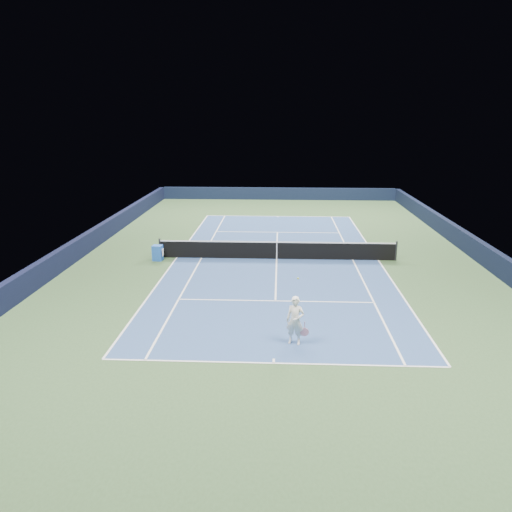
{
  "coord_description": "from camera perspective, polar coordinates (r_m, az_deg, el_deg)",
  "views": [
    {
      "loc": [
        0.12,
        -26.1,
        7.55
      ],
      "look_at": [
        -0.98,
        -3.0,
        1.0
      ],
      "focal_mm": 35.0,
      "sensor_mm": 36.0,
      "label": 1
    }
  ],
  "objects": [
    {
      "name": "baseline_near",
      "position": [
        16.09,
        2.04,
        -12.14
      ],
      "size": [
        10.97,
        0.08,
        0.0
      ],
      "primitive_type": "cube",
      "color": "white",
      "rests_on": "ground"
    },
    {
      "name": "tennis_player",
      "position": [
        17.05,
        4.52,
        -7.37
      ],
      "size": [
        0.82,
        1.31,
        2.05
      ],
      "color": "white",
      "rests_on": "ground"
    },
    {
      "name": "sideline_doubles_right",
      "position": [
        27.69,
        13.8,
        -0.46
      ],
      "size": [
        0.08,
        23.77,
        0.0
      ],
      "primitive_type": "cube",
      "color": "white",
      "rests_on": "ground"
    },
    {
      "name": "wall_far",
      "position": [
        46.45,
        2.57,
        7.13
      ],
      "size": [
        22.0,
        0.35,
        1.1
      ],
      "primitive_type": "cube",
      "color": "black",
      "rests_on": "ground"
    },
    {
      "name": "service_line_far",
      "position": [
        33.36,
        2.46,
        2.73
      ],
      "size": [
        8.23,
        0.08,
        0.0
      ],
      "primitive_type": "cube",
      "color": "white",
      "rests_on": "ground"
    },
    {
      "name": "service_line_near",
      "position": [
        21.09,
        2.24,
        -5.14
      ],
      "size": [
        8.23,
        0.08,
        0.0
      ],
      "primitive_type": "cube",
      "color": "white",
      "rests_on": "ground"
    },
    {
      "name": "center_mark_far",
      "position": [
        38.58,
        2.51,
        4.52
      ],
      "size": [
        0.08,
        0.3,
        0.0
      ],
      "primitive_type": "cube",
      "color": "white",
      "rests_on": "ground"
    },
    {
      "name": "center_mark_near",
      "position": [
        16.22,
        2.04,
        -11.89
      ],
      "size": [
        0.08,
        0.3,
        0.0
      ],
      "primitive_type": "cube",
      "color": "white",
      "rests_on": "ground"
    },
    {
      "name": "sideline_doubles_left",
      "position": [
        27.74,
        -9.03,
        -0.16
      ],
      "size": [
        0.08,
        23.77,
        0.0
      ],
      "primitive_type": "cube",
      "color": "white",
      "rests_on": "ground"
    },
    {
      "name": "center_service_line",
      "position": [
        27.16,
        2.37,
        -0.32
      ],
      "size": [
        0.08,
        12.8,
        0.0
      ],
      "primitive_type": "cube",
      "color": "white",
      "rests_on": "ground"
    },
    {
      "name": "court_surface",
      "position": [
        27.17,
        2.37,
        -0.33
      ],
      "size": [
        10.97,
        23.77,
        0.01
      ],
      "primitive_type": "cube",
      "color": "navy",
      "rests_on": "ground"
    },
    {
      "name": "sideline_singles_right",
      "position": [
        27.46,
        10.99,
        -0.42
      ],
      "size": [
        0.08,
        23.77,
        0.0
      ],
      "primitive_type": "cube",
      "color": "white",
      "rests_on": "ground"
    },
    {
      "name": "ground",
      "position": [
        27.17,
        2.37,
        -0.33
      ],
      "size": [
        40.0,
        40.0,
        0.0
      ],
      "primitive_type": "plane",
      "color": "#304B29",
      "rests_on": "ground"
    },
    {
      "name": "baseline_far",
      "position": [
        38.72,
        2.51,
        4.57
      ],
      "size": [
        10.97,
        0.08,
        0.0
      ],
      "primitive_type": "cube",
      "color": "white",
      "rests_on": "ground"
    },
    {
      "name": "wall_left",
      "position": [
        29.15,
        -19.41,
        1.0
      ],
      "size": [
        0.35,
        40.0,
        1.1
      ],
      "primitive_type": "cube",
      "color": "black",
      "rests_on": "ground"
    },
    {
      "name": "sponsor_cube",
      "position": [
        27.29,
        -11.18,
        0.35
      ],
      "size": [
        0.57,
        0.5,
        0.83
      ],
      "color": "blue",
      "rests_on": "ground"
    },
    {
      "name": "tennis_net",
      "position": [
        27.03,
        2.39,
        0.69
      ],
      "size": [
        12.9,
        0.1,
        1.07
      ],
      "color": "black",
      "rests_on": "ground"
    },
    {
      "name": "wall_right",
      "position": [
        29.06,
        24.25,
        0.45
      ],
      "size": [
        0.35,
        40.0,
        1.1
      ],
      "primitive_type": "cube",
      "color": "black",
      "rests_on": "ground"
    },
    {
      "name": "sideline_singles_left",
      "position": [
        27.49,
        -6.23,
        -0.2
      ],
      "size": [
        0.08,
        23.77,
        0.0
      ],
      "primitive_type": "cube",
      "color": "white",
      "rests_on": "ground"
    }
  ]
}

